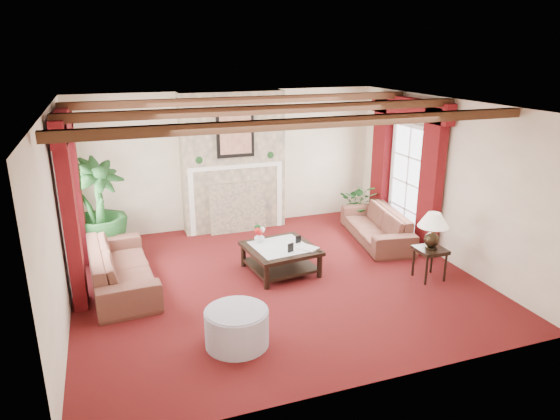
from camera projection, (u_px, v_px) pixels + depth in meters
name	position (u px, v px, depth m)	size (l,w,h in m)	color
floor	(276.00, 280.00, 7.83)	(6.00, 6.00, 0.00)	#470C0E
ceiling	(276.00, 105.00, 6.99)	(6.00, 6.00, 0.00)	white
back_wall	(231.00, 160.00, 9.87)	(6.00, 0.02, 2.70)	beige
left_wall	(58.00, 219.00, 6.45)	(0.02, 5.50, 2.70)	beige
right_wall	(445.00, 180.00, 8.36)	(0.02, 5.50, 2.70)	beige
ceiling_beams	(276.00, 109.00, 7.01)	(6.00, 3.00, 0.12)	#381F11
fireplace	(231.00, 91.00, 9.28)	(2.00, 0.52, 2.70)	tan
french_door_left	(57.00, 146.00, 7.12)	(0.10, 1.10, 2.16)	white
french_door_right	(413.00, 125.00, 9.01)	(0.10, 1.10, 2.16)	white
curtains_left	(61.00, 116.00, 7.02)	(0.20, 2.40, 2.55)	#48090A
curtains_right	(410.00, 102.00, 8.84)	(0.20, 2.40, 2.55)	#48090A
sofa_left	(120.00, 260.00, 7.48)	(0.78, 2.24, 0.86)	#3E1119
sofa_right	(377.00, 220.00, 9.33)	(0.90, 2.07, 0.78)	#3E1119
potted_palm	(101.00, 229.00, 8.65)	(1.78, 1.94, 0.96)	black
small_plant	(359.00, 207.00, 10.28)	(1.12, 1.14, 0.67)	black
coffee_table	(280.00, 259.00, 8.05)	(1.05, 1.05, 0.43)	black
side_table	(429.00, 263.00, 7.80)	(0.43, 0.43, 0.51)	black
ottoman	(237.00, 328.00, 6.06)	(0.78, 0.78, 0.46)	#ABA1B7
table_lamp	(433.00, 230.00, 7.63)	(0.47, 0.47, 0.60)	black
flower_vase	(259.00, 237.00, 8.15)	(0.21, 0.22, 0.17)	silver
book	(304.00, 242.00, 7.77)	(0.20, 0.14, 0.31)	black
photo_frame_a	(291.00, 248.00, 7.74)	(0.11, 0.02, 0.15)	black
photo_frame_b	(298.00, 240.00, 8.10)	(0.10, 0.02, 0.13)	black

